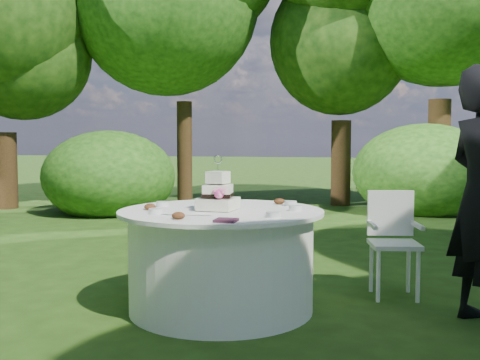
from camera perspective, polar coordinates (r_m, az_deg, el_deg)
name	(u,v)px	position (r m, az deg, el deg)	size (l,w,h in m)	color
ground	(221,309)	(4.44, -1.92, -12.96)	(80.00, 80.00, 0.00)	#223C10
napkins	(226,220)	(3.65, -1.42, -4.11)	(0.14, 0.14, 0.02)	#451D33
feather_plume	(180,214)	(4.00, -6.15, -3.46)	(0.48, 0.07, 0.01)	white
table	(221,259)	(4.34, -1.94, -8.05)	(1.56, 1.56, 0.77)	white
cake	(218,195)	(4.24, -2.25, -1.56)	(0.29, 0.30, 0.41)	beige
chair	(393,234)	(4.88, 15.24, -5.33)	(0.46, 0.46, 0.87)	white
votives	(229,207)	(4.30, -1.10, -2.72)	(1.17, 0.88, 0.04)	silver
petal_cups	(206,207)	(4.23, -3.48, -2.79)	(0.97, 1.13, 0.05)	#562D16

